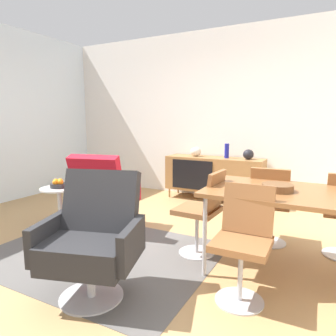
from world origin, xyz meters
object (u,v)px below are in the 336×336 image
(dining_table, at_px, (303,197))
(vase_ceramic_small, at_px, (196,152))
(dining_chair_back_left, at_px, (270,202))
(armchair_black_shell, at_px, (93,236))
(sideboard, at_px, (214,174))
(side_table_round, at_px, (60,203))
(wooden_bowl_on_table, at_px, (277,188))
(dining_chair_near_window, at_px, (203,209))
(fruit_bowl, at_px, (58,184))
(lounge_chair_red, at_px, (104,192))
(vase_cobalt, at_px, (248,154))
(dining_chair_front_left, at_px, (244,239))
(vase_sculptural_dark, at_px, (227,151))

(dining_table, bearing_deg, vase_ceramic_small, 131.84)
(dining_chair_back_left, distance_m, armchair_black_shell, 1.89)
(vase_ceramic_small, xyz_separation_m, dining_chair_back_left, (1.47, -1.47, -0.33))
(sideboard, distance_m, side_table_round, 2.48)
(wooden_bowl_on_table, distance_m, side_table_round, 2.55)
(dining_table, xyz_separation_m, dining_chair_near_window, (-0.89, -0.00, -0.23))
(sideboard, relative_size, fruit_bowl, 8.00)
(lounge_chair_red, distance_m, fruit_bowl, 0.56)
(vase_cobalt, relative_size, armchair_black_shell, 0.18)
(fruit_bowl, bearing_deg, armchair_black_shell, -33.98)
(vase_cobalt, relative_size, dining_chair_back_left, 0.19)
(dining_chair_near_window, bearing_deg, dining_table, 0.16)
(dining_chair_back_left, distance_m, fruit_bowl, 2.46)
(vase_ceramic_small, bearing_deg, dining_chair_near_window, -65.44)
(sideboard, relative_size, dining_chair_front_left, 1.87)
(lounge_chair_red, bearing_deg, wooden_bowl_on_table, -4.59)
(armchair_black_shell, bearing_deg, dining_chair_front_left, 24.72)
(dining_table, height_order, armchair_black_shell, armchair_black_shell)
(vase_cobalt, relative_size, wooden_bowl_on_table, 0.64)
(dining_chair_near_window, bearing_deg, vase_ceramic_small, 114.56)
(vase_ceramic_small, height_order, dining_table, vase_ceramic_small)
(vase_sculptural_dark, xyz_separation_m, vase_ceramic_small, (-0.53, 0.00, -0.04))
(wooden_bowl_on_table, relative_size, dining_chair_back_left, 0.30)
(dining_chair_front_left, distance_m, lounge_chair_red, 1.98)
(vase_ceramic_small, xyz_separation_m, fruit_bowl, (-0.89, -2.16, -0.23))
(vase_sculptural_dark, relative_size, dining_chair_near_window, 0.27)
(fruit_bowl, bearing_deg, vase_ceramic_small, 67.62)
(armchair_black_shell, distance_m, side_table_round, 1.61)
(dining_table, bearing_deg, side_table_round, -177.20)
(vase_ceramic_small, bearing_deg, armchair_black_shell, -81.80)
(vase_ceramic_small, bearing_deg, dining_table, -48.16)
(dining_chair_front_left, bearing_deg, armchair_black_shell, -155.28)
(vase_cobalt, bearing_deg, vase_ceramic_small, 180.00)
(dining_chair_back_left, xyz_separation_m, lounge_chair_red, (-1.87, -0.45, -0.00))
(vase_cobalt, height_order, dining_chair_back_left, vase_cobalt)
(vase_cobalt, xyz_separation_m, dining_chair_back_left, (0.59, -1.47, -0.33))
(dining_chair_back_left, bearing_deg, fruit_bowl, -163.66)
(sideboard, height_order, armchair_black_shell, armchair_black_shell)
(dining_chair_near_window, bearing_deg, vase_sculptural_dark, 100.99)
(dining_chair_back_left, bearing_deg, vase_ceramic_small, 134.98)
(vase_ceramic_small, bearing_deg, side_table_round, -112.35)
(armchair_black_shell, bearing_deg, vase_ceramic_small, 98.20)
(wooden_bowl_on_table, height_order, dining_chair_front_left, dining_chair_front_left)
(vase_sculptural_dark, distance_m, dining_chair_near_window, 2.10)
(vase_cobalt, xyz_separation_m, lounge_chair_red, (-1.27, -1.92, -0.33))
(dining_chair_front_left, bearing_deg, fruit_bowl, 169.77)
(sideboard, xyz_separation_m, dining_chair_front_left, (1.14, -2.59, 0.03))
(vase_sculptural_dark, height_order, dining_chair_near_window, vase_sculptural_dark)
(vase_sculptural_dark, distance_m, lounge_chair_red, 2.17)
(dining_chair_back_left, height_order, lounge_chair_red, lounge_chair_red)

